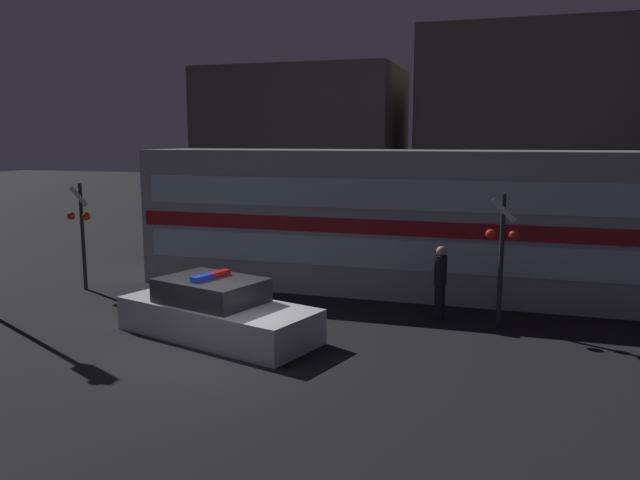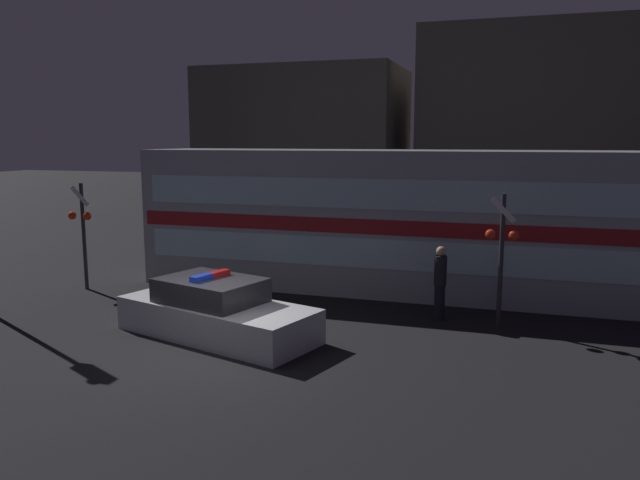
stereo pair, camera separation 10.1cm
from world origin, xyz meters
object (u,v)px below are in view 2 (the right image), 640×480
at_px(pedestrian, 440,282).
at_px(crossing_signal_near, 502,248).
at_px(police_car, 216,313).
at_px(train, 399,221).

height_order(pedestrian, crossing_signal_near, crossing_signal_near).
distance_m(police_car, pedestrian, 5.30).
distance_m(train, pedestrian, 3.23).
height_order(train, crossing_signal_near, train).
xyz_separation_m(police_car, pedestrian, (4.49, 2.79, 0.39)).
bearing_deg(crossing_signal_near, train, 135.94).
bearing_deg(pedestrian, police_car, -148.17).
distance_m(pedestrian, crossing_signal_near, 1.65).
bearing_deg(train, crossing_signal_near, -44.06).
height_order(police_car, pedestrian, pedestrian).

